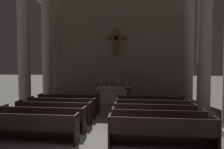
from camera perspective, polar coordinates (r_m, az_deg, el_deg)
name	(u,v)px	position (r m, az deg, el deg)	size (l,w,h in m)	color
ground_plane	(93,144)	(6.47, -5.54, -19.68)	(80.00, 80.00, 0.00)	#66635E
pew_left_row_1	(29,127)	(6.98, -23.16, -14.03)	(3.18, 0.50, 0.95)	black
pew_left_row_2	(43,119)	(7.81, -19.58, -12.15)	(3.18, 0.50, 0.95)	black
pew_left_row_3	(54,112)	(8.67, -16.73, -10.61)	(3.18, 0.50, 0.95)	black
pew_left_row_4	(62,107)	(9.55, -14.42, -9.33)	(3.18, 0.50, 0.95)	black
pew_left_row_5	(69,103)	(10.45, -12.52, -8.25)	(3.18, 0.50, 0.95)	black
pew_right_row_1	(162,132)	(6.20, 14.37, -16.04)	(3.18, 0.50, 0.95)	black
pew_right_row_2	(158,122)	(7.12, 13.23, -13.53)	(3.18, 0.50, 0.95)	black
pew_right_row_3	(155,115)	(8.06, 12.37, -11.59)	(3.18, 0.50, 0.95)	black
pew_right_row_4	(152,110)	(9.00, 11.70, -10.05)	(3.18, 0.50, 0.95)	black
pew_right_row_5	(150,105)	(9.95, 11.16, -8.80)	(3.18, 0.50, 0.95)	black
column_left_second	(24,49)	(11.81, -24.43, 6.91)	(0.96, 0.96, 6.91)	#9E998E
column_right_second	(205,47)	(10.78, 25.52, 7.31)	(0.96, 0.96, 6.91)	#9E998E
column_left_third	(47,52)	(14.35, -18.56, 6.25)	(0.96, 0.96, 6.91)	#9E998E
column_right_third	(188,51)	(13.51, 21.48, 6.43)	(0.96, 0.96, 6.91)	#9E998E
altar	(114,95)	(12.73, 0.61, -5.93)	(2.20, 0.90, 1.01)	#BCB7AD
candlestick_outer_left	(101,84)	(12.76, -3.19, -2.93)	(0.16, 0.16, 0.59)	#B79338
candlestick_inner_left	(110,85)	(12.68, -0.74, -2.96)	(0.16, 0.16, 0.59)	#B79338
candlestick_inner_right	(119,85)	(12.62, 1.97, -2.99)	(0.16, 0.16, 0.59)	#B79338
candlestick_outer_right	(127,85)	(12.60, 4.47, -3.01)	(0.16, 0.16, 0.59)	#B79338
apse_with_cross	(117,48)	(14.55, 1.36, 7.91)	(10.54, 0.49, 7.51)	#706656
lectern	(128,98)	(11.49, 4.78, -6.83)	(0.44, 0.36, 1.15)	black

